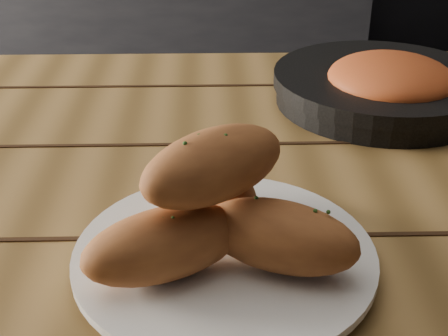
# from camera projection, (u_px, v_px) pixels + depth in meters

# --- Properties ---
(table) EXTENTS (1.48, 0.91, 0.75)m
(table) POSITION_uv_depth(u_px,v_px,m) (216.00, 256.00, 0.73)
(table) COLOR olive
(table) RESTS_ON ground
(plate) EXTENTS (0.27, 0.27, 0.02)m
(plate) POSITION_uv_depth(u_px,v_px,m) (225.00, 258.00, 0.56)
(plate) COLOR white
(plate) RESTS_ON table
(bread_rolls) EXTENTS (0.25, 0.21, 0.12)m
(bread_rolls) POSITION_uv_depth(u_px,v_px,m) (219.00, 209.00, 0.53)
(bread_rolls) COLOR #A75F2E
(bread_rolls) RESTS_ON plate
(skillet) EXTENTS (0.43, 0.30, 0.05)m
(skillet) POSITION_uv_depth(u_px,v_px,m) (382.00, 88.00, 0.88)
(skillet) COLOR black
(skillet) RESTS_ON table
(bowl) EXTENTS (0.20, 0.20, 0.08)m
(bowl) POSITION_uv_depth(u_px,v_px,m) (390.00, 87.00, 0.86)
(bowl) COLOR white
(bowl) RESTS_ON table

